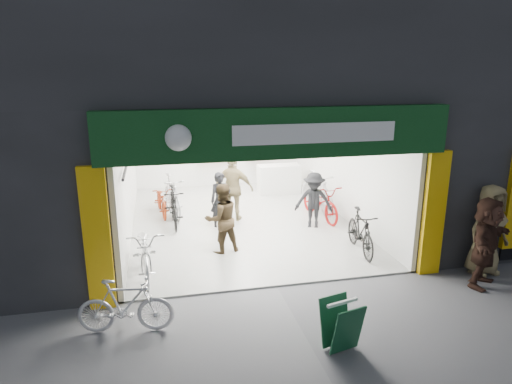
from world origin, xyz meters
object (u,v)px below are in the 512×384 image
object	(u,v)px
bike_left_front	(146,251)
bike_right_front	(361,232)
pedestrian_near	(488,230)
parked_bike	(125,306)
sandwich_board	(341,324)

from	to	relation	value
bike_left_front	bike_right_front	distance (m)	4.81
bike_right_front	pedestrian_near	world-z (taller)	pedestrian_near
bike_left_front	bike_right_front	size ratio (longest dim) A/B	1.20
bike_left_front	pedestrian_near	distance (m)	7.03
bike_left_front	bike_right_front	bearing A→B (deg)	-1.90
bike_right_front	parked_bike	world-z (taller)	bike_right_front
parked_bike	sandwich_board	distance (m)	3.43
parked_bike	bike_left_front	bearing A→B (deg)	0.43
pedestrian_near	sandwich_board	bearing A→B (deg)	-163.41
bike_left_front	sandwich_board	bearing A→B (deg)	-51.80
bike_left_front	parked_bike	xyz separation A→B (m)	(-0.30, -2.07, -0.07)
parked_bike	pedestrian_near	distance (m)	7.22
bike_right_front	sandwich_board	world-z (taller)	bike_right_front
bike_left_front	bike_right_front	xyz separation A→B (m)	(4.81, 0.13, -0.02)
bike_right_front	parked_bike	bearing A→B (deg)	-150.78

